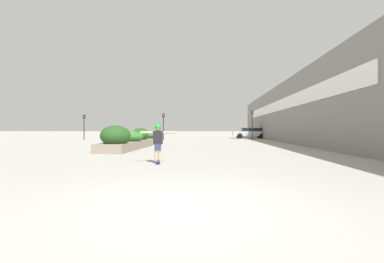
{
  "coord_description": "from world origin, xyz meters",
  "views": [
    {
      "loc": [
        0.5,
        -4.18,
        1.3
      ],
      "look_at": [
        -1.12,
        17.15,
        1.1
      ],
      "focal_mm": 24.0,
      "sensor_mm": 36.0,
      "label": 1
    }
  ],
  "objects": [
    {
      "name": "car_leftmost",
      "position": [
        5.91,
        32.19,
        0.8
      ],
      "size": [
        4.78,
        2.06,
        1.47
      ],
      "rotation": [
        0.0,
        0.0,
        1.57
      ],
      "color": "#BCBCC1",
      "rests_on": "ground_plane"
    },
    {
      "name": "building_wall_right",
      "position": [
        7.74,
        21.07,
        2.97
      ],
      "size": [
        0.67,
        49.83,
        5.92
      ],
      "color": "gray",
      "rests_on": "ground_plane"
    },
    {
      "name": "skateboard",
      "position": [
        -1.53,
        5.41,
        0.07
      ],
      "size": [
        0.34,
        0.81,
        0.09
      ],
      "rotation": [
        0.0,
        0.0,
        0.22
      ],
      "color": "navy",
      "rests_on": "ground_plane"
    },
    {
      "name": "traffic_light_far_left",
      "position": [
        -15.3,
        26.53,
        2.12
      ],
      "size": [
        0.28,
        0.3,
        3.07
      ],
      "color": "black",
      "rests_on": "ground_plane"
    },
    {
      "name": "traffic_light_left",
      "position": [
        -5.4,
        26.98,
        2.21
      ],
      "size": [
        0.28,
        0.3,
        3.22
      ],
      "color": "black",
      "rests_on": "ground_plane"
    },
    {
      "name": "planter_box",
      "position": [
        -4.9,
        13.17,
        0.56
      ],
      "size": [
        1.78,
        10.15,
        1.51
      ],
      "color": "gray",
      "rests_on": "ground_plane"
    },
    {
      "name": "car_center_left",
      "position": [
        14.15,
        32.94,
        0.8
      ],
      "size": [
        4.11,
        2.07,
        1.53
      ],
      "rotation": [
        0.0,
        0.0,
        -1.57
      ],
      "color": "silver",
      "rests_on": "ground_plane"
    },
    {
      "name": "skateboarder",
      "position": [
        -1.53,
        5.41,
        0.94
      ],
      "size": [
        1.29,
        0.37,
        1.4
      ],
      "rotation": [
        0.0,
        0.0,
        0.22
      ],
      "color": "tan",
      "rests_on": "skateboard"
    },
    {
      "name": "traffic_light_right",
      "position": [
        5.27,
        26.27,
        2.38
      ],
      "size": [
        0.28,
        0.3,
        3.5
      ],
      "color": "black",
      "rests_on": "ground_plane"
    },
    {
      "name": "ground_plane",
      "position": [
        0.0,
        0.0,
        0.0
      ],
      "size": [
        300.0,
        300.0,
        0.0
      ],
      "primitive_type": "plane",
      "color": "#A3A099"
    }
  ]
}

